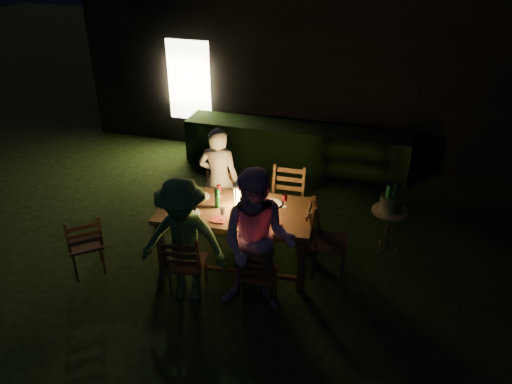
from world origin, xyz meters
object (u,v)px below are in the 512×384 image
(person_opp_right, at_px, (258,243))
(lantern, at_px, (240,197))
(dining_table, at_px, (236,214))
(bottle_table, at_px, (217,198))
(chair_end, at_px, (327,252))
(chair_far_left, at_px, (219,213))
(person_opp_left, at_px, (183,241))
(bottle_bucket_a, at_px, (388,201))
(chair_near_left, at_px, (188,274))
(chair_far_right, at_px, (285,217))
(chair_spare, at_px, (87,254))
(person_house_side, at_px, (219,180))
(chair_near_right, at_px, (258,284))
(bottle_bucket_b, at_px, (395,199))
(ice_bucket, at_px, (391,203))
(side_table, at_px, (389,215))

(person_opp_right, xyz_separation_m, lantern, (-0.48, 0.83, 0.08))
(dining_table, distance_m, bottle_table, 0.34)
(chair_end, bearing_deg, chair_far_left, -113.14)
(person_opp_right, height_order, person_opp_left, person_opp_right)
(chair_end, relative_size, bottle_bucket_a, 3.31)
(chair_near_left, distance_m, person_opp_right, 1.09)
(chair_far_right, relative_size, chair_spare, 1.11)
(person_house_side, bearing_deg, chair_far_left, 87.30)
(chair_far_right, xyz_separation_m, chair_spare, (-2.29, -1.62, -0.03))
(person_opp_left, bearing_deg, chair_near_left, 88.54)
(chair_near_right, bearing_deg, bottle_bucket_b, 45.82)
(dining_table, height_order, chair_far_left, chair_far_left)
(dining_table, height_order, person_opp_right, person_opp_right)
(dining_table, distance_m, bottle_bucket_b, 2.19)
(dining_table, distance_m, lantern, 0.25)
(chair_spare, height_order, ice_bucket, chair_spare)
(chair_end, bearing_deg, bottle_bucket_b, 131.63)
(dining_table, distance_m, person_opp_right, 0.95)
(chair_near_right, relative_size, ice_bucket, 3.16)
(chair_near_right, relative_size, chair_spare, 0.97)
(chair_near_left, distance_m, bottle_table, 1.05)
(dining_table, bearing_deg, chair_far_right, 54.49)
(bottle_bucket_b, bearing_deg, lantern, -156.26)
(chair_near_left, xyz_separation_m, bottle_table, (0.12, 0.79, 0.68))
(person_opp_right, height_order, bottle_bucket_b, person_opp_right)
(chair_spare, xyz_separation_m, person_opp_left, (1.45, -0.06, 0.53))
(ice_bucket, xyz_separation_m, bottle_bucket_b, (0.05, 0.04, 0.05))
(chair_far_left, height_order, bottle_bucket_a, bottle_bucket_a)
(dining_table, relative_size, chair_near_left, 2.09)
(chair_spare, bearing_deg, person_opp_right, -40.83)
(dining_table, bearing_deg, chair_end, 0.03)
(chair_far_left, height_order, chair_far_right, chair_far_right)
(dining_table, relative_size, side_table, 3.18)
(side_table, distance_m, bottle_bucket_b, 0.25)
(chair_near_left, bearing_deg, bottle_bucket_a, 26.95)
(person_opp_left, bearing_deg, bottle_bucket_b, 31.29)
(chair_end, xyz_separation_m, bottle_bucket_a, (0.67, 0.71, 0.51))
(person_opp_right, bearing_deg, chair_near_right, 91.32)
(chair_end, distance_m, ice_bucket, 1.13)
(chair_spare, bearing_deg, dining_table, -17.77)
(lantern, bearing_deg, bottle_table, -164.92)
(chair_far_left, height_order, side_table, chair_far_left)
(ice_bucket, bearing_deg, side_table, 180.00)
(chair_far_right, relative_size, chair_end, 1.02)
(dining_table, xyz_separation_m, chair_far_right, (0.47, 0.82, -0.43))
(chair_far_left, bearing_deg, chair_end, 148.17)
(side_table, bearing_deg, chair_end, -133.74)
(lantern, relative_size, side_table, 0.53)
(dining_table, height_order, bottle_bucket_a, bottle_bucket_a)
(chair_far_left, distance_m, chair_end, 1.85)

